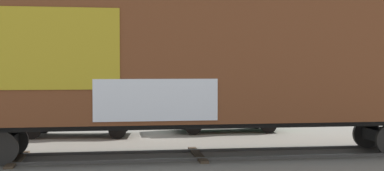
% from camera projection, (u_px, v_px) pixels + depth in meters
% --- Properties ---
extents(ground_plane, '(260.00, 260.00, 0.00)m').
position_uv_depth(ground_plane, '(197.00, 156.00, 14.69)').
color(ground_plane, slate).
extents(track, '(59.96, 5.76, 0.08)m').
position_uv_depth(track, '(200.00, 155.00, 14.72)').
color(track, '#4C4742').
rests_on(track, ground_plane).
extents(freight_car, '(17.96, 4.19, 5.12)m').
position_uv_depth(freight_car, '(202.00, 57.00, 14.62)').
color(freight_car, brown).
rests_on(freight_car, ground_plane).
extents(flagpole, '(0.18, 1.58, 8.95)m').
position_uv_depth(flagpole, '(196.00, 5.00, 25.00)').
color(flagpole, silver).
rests_on(flagpole, ground_plane).
extents(hillside, '(146.36, 38.11, 18.52)m').
position_uv_depth(hillside, '(104.00, 41.00, 77.24)').
color(hillside, silver).
rests_on(hillside, ground_plane).
extents(parked_car_silver, '(4.80, 2.57, 1.69)m').
position_uv_depth(parked_car_silver, '(77.00, 114.00, 19.07)').
color(parked_car_silver, '#B7BABF').
rests_on(parked_car_silver, ground_plane).
extents(parked_car_green, '(4.54, 2.04, 1.81)m').
position_uv_depth(parked_car_green, '(226.00, 110.00, 20.42)').
color(parked_car_green, '#1E5933').
rests_on(parked_car_green, ground_plane).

